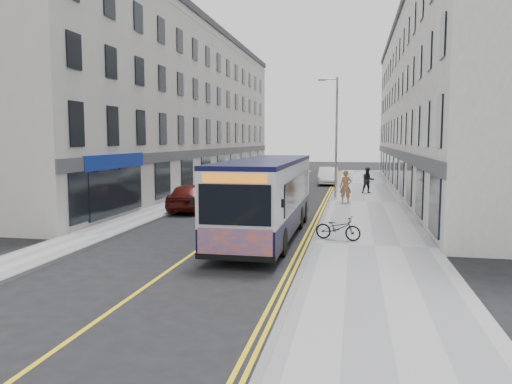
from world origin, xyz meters
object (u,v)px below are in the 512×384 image
at_px(city_bus, 266,195).
at_px(car_maroon, 192,197).
at_px(bicycle, 338,228).
at_px(pedestrian_near, 346,187).
at_px(pedestrian_far, 368,180).
at_px(car_white, 328,176).
at_px(streetlamp, 335,133).

relative_size(city_bus, car_maroon, 2.35).
relative_size(bicycle, pedestrian_near, 0.88).
bearing_deg(city_bus, bicycle, -12.50).
height_order(city_bus, pedestrian_far, city_bus).
bearing_deg(bicycle, car_white, 17.30).
height_order(streetlamp, pedestrian_far, streetlamp).
bearing_deg(pedestrian_near, pedestrian_far, 81.65).
xyz_separation_m(city_bus, car_white, (1.21, 24.55, -0.98)).
relative_size(pedestrian_far, car_white, 0.40).
bearing_deg(streetlamp, pedestrian_far, 52.07).
relative_size(car_white, car_maroon, 0.99).
relative_size(streetlamp, pedestrian_far, 4.33).
height_order(pedestrian_near, pedestrian_far, pedestrian_near).
bearing_deg(car_white, city_bus, -93.62).
xyz_separation_m(streetlamp, bicycle, (0.73, -14.45, -3.80)).
bearing_deg(car_white, pedestrian_near, -83.48).
xyz_separation_m(pedestrian_near, pedestrian_far, (1.46, 5.98, -0.07)).
distance_m(streetlamp, city_bus, 14.22).
height_order(pedestrian_near, car_maroon, pedestrian_near).
height_order(city_bus, car_white, city_bus).
relative_size(pedestrian_near, car_maroon, 0.43).
bearing_deg(bicycle, pedestrian_far, 8.39).
height_order(bicycle, pedestrian_near, pedestrian_near).
xyz_separation_m(city_bus, car_maroon, (-5.39, 6.62, -0.94)).
bearing_deg(pedestrian_near, car_maroon, -148.46).
relative_size(bicycle, car_maroon, 0.38).
height_order(streetlamp, pedestrian_near, streetlamp).
distance_m(bicycle, pedestrian_far, 17.43).
height_order(pedestrian_far, car_white, pedestrian_far).
xyz_separation_m(streetlamp, pedestrian_far, (2.27, 2.91, -3.34)).
bearing_deg(bicycle, city_bus, 90.93).
bearing_deg(bicycle, car_maroon, 62.25).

